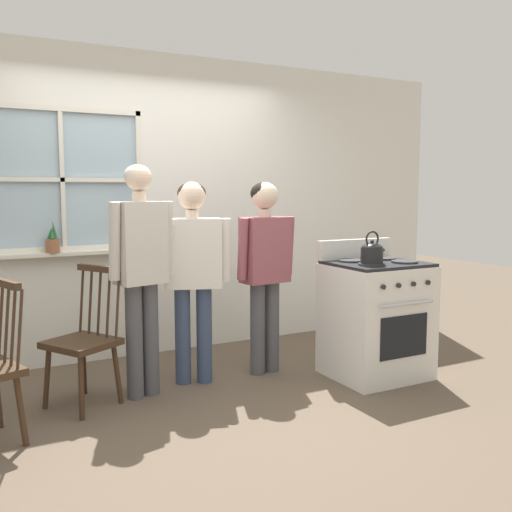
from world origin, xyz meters
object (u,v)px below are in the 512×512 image
chair_by_window (84,342)px  kettle (372,252)px  potted_plant (53,242)px  person_teen_center (193,261)px  person_adult_right (265,258)px  person_elderly_left (141,261)px  stove (376,318)px

chair_by_window → kettle: size_ratio=3.91×
kettle → potted_plant: potted_plant is taller
chair_by_window → person_teen_center: person_teen_center is taller
chair_by_window → person_adult_right: size_ratio=0.62×
person_elderly_left → stove: person_elderly_left is taller
person_teen_center → kettle: size_ratio=6.29×
chair_by_window → person_elderly_left: size_ratio=0.58×
potted_plant → person_adult_right: bearing=-31.5°
stove → kettle: kettle is taller
person_teen_center → stove: 1.53m
chair_by_window → stove: bearing=48.4°
person_teen_center → stove: (1.35, -0.53, -0.48)m
chair_by_window → kettle: (2.03, -0.57, 0.58)m
person_teen_center → potted_plant: bearing=153.3°
person_adult_right → kettle: size_ratio=6.29×
person_elderly_left → person_adult_right: person_elderly_left is taller
kettle → chair_by_window: bearing=164.3°
stove → kettle: 0.59m
chair_by_window → person_adult_right: (1.45, 0.05, 0.50)m
stove → kettle: bearing=-141.1°
stove → potted_plant: 2.71m
person_teen_center → person_adult_right: bearing=14.4°
person_elderly_left → stove: size_ratio=1.54×
person_elderly_left → potted_plant: person_elderly_left is taller
chair_by_window → potted_plant: potted_plant is taller
kettle → potted_plant: (-2.07, 1.53, 0.04)m
chair_by_window → stove: stove is taller
person_teen_center → kettle: 1.36m
chair_by_window → kettle: 2.19m
person_teen_center → potted_plant: 1.25m
person_elderly_left → kettle: size_ratio=6.75×
person_elderly_left → chair_by_window: bearing=164.7°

